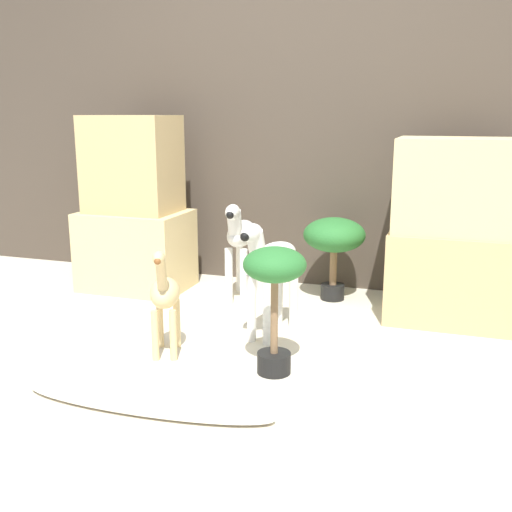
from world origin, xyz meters
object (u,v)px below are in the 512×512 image
object	(u,v)px
zebra_left	(240,239)
surfboard	(145,401)
giraffe_figurine	(165,296)
zebra_right	(271,264)
potted_palm_back	(275,282)
potted_palm_front	(334,239)

from	to	relation	value
zebra_left	surfboard	bearing A→B (deg)	-84.98
zebra_left	surfboard	size ratio (longest dim) A/B	0.59
giraffe_figurine	surfboard	xyz separation A→B (m)	(0.17, -0.53, -0.28)
zebra_right	surfboard	bearing A→B (deg)	-104.79
giraffe_figurine	potted_palm_back	size ratio (longest dim) A/B	0.95
zebra_right	potted_palm_front	bearing A→B (deg)	76.05
zebra_left	potted_palm_back	size ratio (longest dim) A/B	1.09
zebra_right	giraffe_figurine	size ratio (longest dim) A/B	1.15
surfboard	potted_palm_back	bearing A→B (deg)	50.00
zebra_left	potted_palm_front	xyz separation A→B (m)	(0.57, 0.18, 0.00)
potted_palm_front	zebra_left	bearing A→B (deg)	-162.38
zebra_left	potted_palm_front	distance (m)	0.60
zebra_right	surfboard	size ratio (longest dim) A/B	0.59
potted_palm_front	potted_palm_back	size ratio (longest dim) A/B	0.89
zebra_right	potted_palm_front	world-z (taller)	zebra_right
potted_palm_back	zebra_right	bearing A→B (deg)	109.34
zebra_left	potted_palm_front	bearing A→B (deg)	17.62
potted_palm_back	surfboard	xyz separation A→B (m)	(-0.41, -0.49, -0.42)
zebra_left	giraffe_figurine	bearing A→B (deg)	-91.83
potted_palm_front	surfboard	bearing A→B (deg)	-104.42
potted_palm_front	zebra_right	bearing A→B (deg)	-103.95
zebra_left	potted_palm_back	bearing A→B (deg)	-62.24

